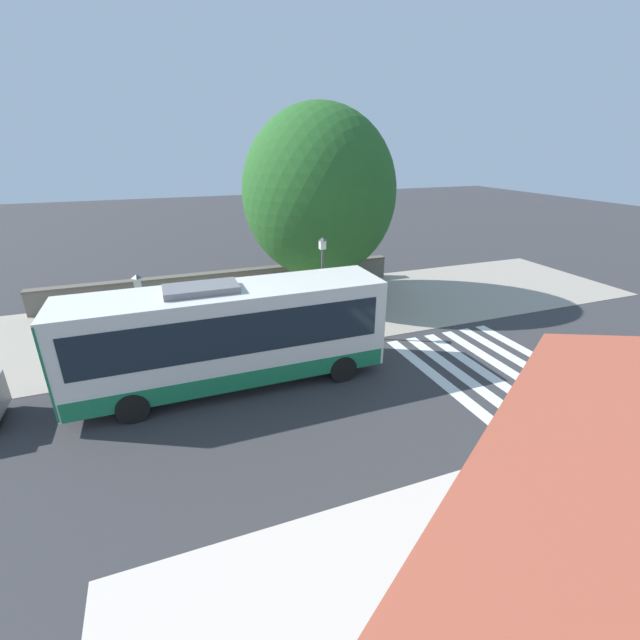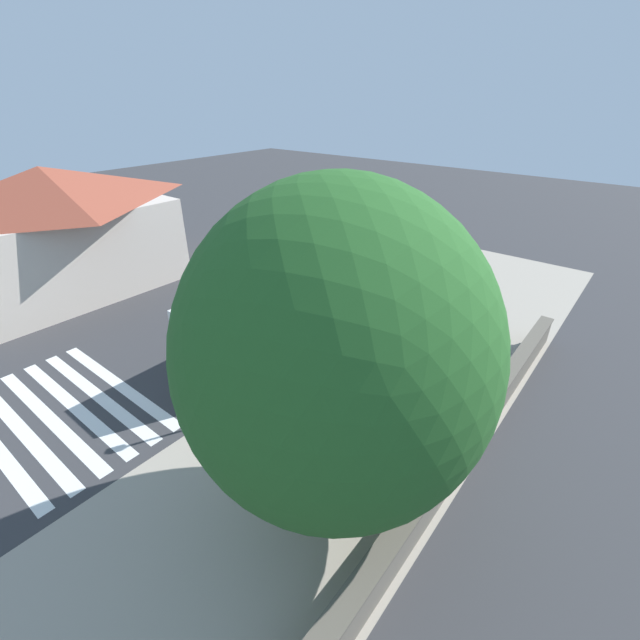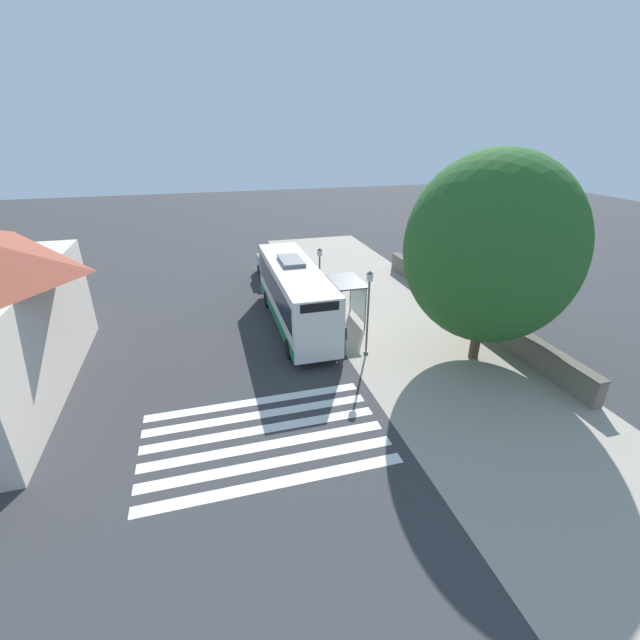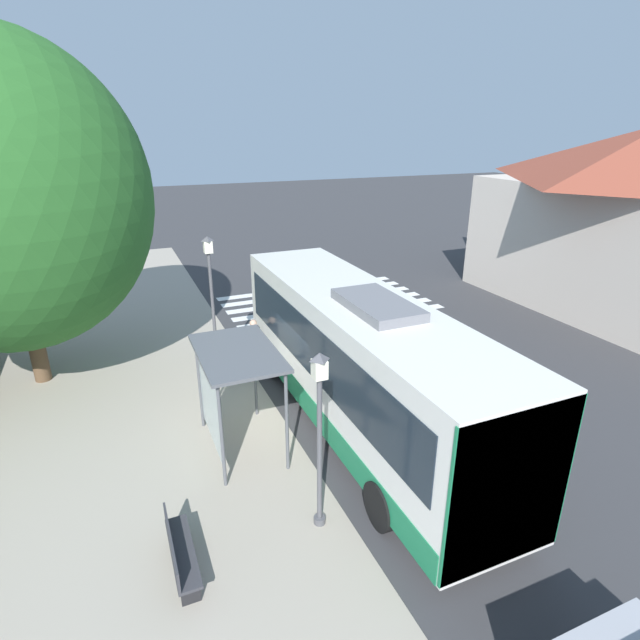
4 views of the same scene
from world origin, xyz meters
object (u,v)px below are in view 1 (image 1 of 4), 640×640
object	(u,v)px
bus	(230,334)
pedestrian	(327,325)
bench	(147,331)
shade_tree	(319,194)
street_lamp_far	(143,315)
street_lamp_near	(322,280)
bus_shelter	(225,299)

from	to	relation	value
bus	pedestrian	size ratio (longest dim) A/B	5.94
bench	shade_tree	bearing A→B (deg)	107.54
bench	street_lamp_far	world-z (taller)	street_lamp_far
pedestrian	street_lamp_near	size ratio (longest dim) A/B	0.40
pedestrian	street_lamp_near	world-z (taller)	street_lamp_near
bus_shelter	pedestrian	world-z (taller)	bus_shelter
bus	street_lamp_near	world-z (taller)	street_lamp_near
shade_tree	bus_shelter	bearing A→B (deg)	-51.25
street_lamp_near	street_lamp_far	size ratio (longest dim) A/B	1.19
street_lamp_far	shade_tree	distance (m)	11.12
pedestrian	street_lamp_far	bearing A→B (deg)	-95.73
bus	street_lamp_near	bearing A→B (deg)	121.41
pedestrian	shade_tree	size ratio (longest dim) A/B	0.18
bus	shade_tree	world-z (taller)	shade_tree
bus_shelter	street_lamp_near	distance (m)	4.13
bench	street_lamp_near	size ratio (longest dim) A/B	0.39
pedestrian	street_lamp_far	xyz separation A→B (m)	(-0.70, -6.96, 1.19)
bus	street_lamp_far	world-z (taller)	bus
street_lamp_near	street_lamp_far	distance (m)	7.24
bench	street_lamp_far	bearing A→B (deg)	2.40
bus	bus_shelter	distance (m)	3.17
street_lamp_near	shade_tree	size ratio (longest dim) A/B	0.45
bench	street_lamp_far	xyz separation A→B (m)	(2.72, 0.11, 1.77)
bus	bus_shelter	xyz separation A→B (m)	(-3.15, 0.37, 0.19)
street_lamp_near	pedestrian	bearing A→B (deg)	-12.10
bus_shelter	shade_tree	bearing A→B (deg)	128.75
bus	shade_tree	xyz separation A→B (m)	(-7.84, 6.22, 3.67)
bus_shelter	street_lamp_far	distance (m)	3.27
bench	bus	bearing A→B (deg)	30.09
bus_shelter	pedestrian	bearing A→B (deg)	67.27
bus_shelter	bus	bearing A→B (deg)	-6.76
bus_shelter	street_lamp_far	bearing A→B (deg)	-73.95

